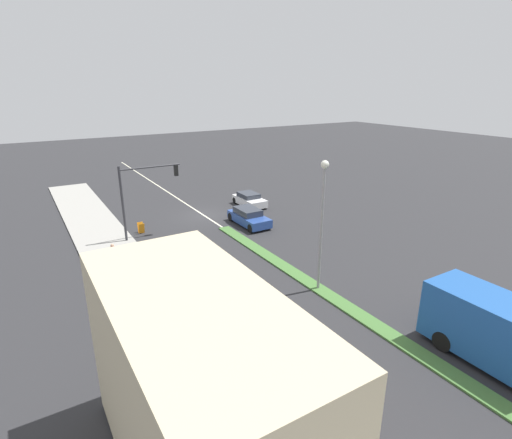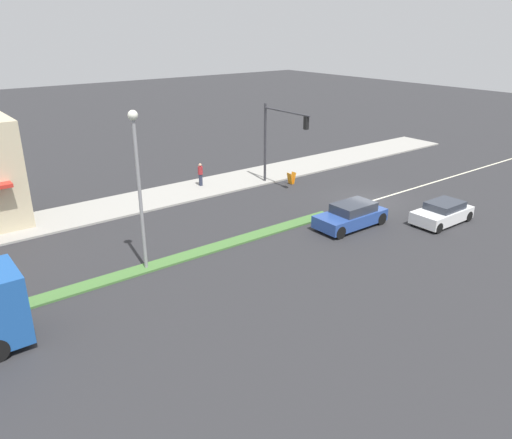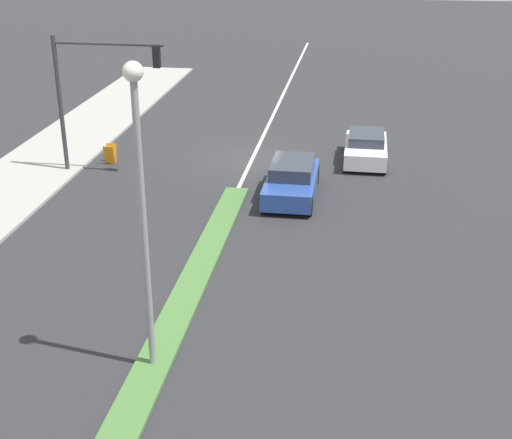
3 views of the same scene
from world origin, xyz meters
TOP-DOWN VIEW (x-y plane):
  - ground_plane at (0.00, 18.00)m, footprint 160.00×160.00m
  - sidewalk_right at (9.00, 18.50)m, footprint 4.00×73.00m
  - lane_marking_center at (0.00, 0.00)m, footprint 0.16×60.00m
  - building_corner_store at (10.41, 23.21)m, footprint 4.75×8.92m
  - traffic_signal_main at (6.12, 2.88)m, footprint 4.59×0.34m
  - street_lamp at (0.00, 15.99)m, footprint 0.44×0.44m
  - pedestrian at (9.39, 7.24)m, footprint 0.34×0.34m
  - warning_aframe_sign at (6.08, 1.61)m, footprint 0.45×0.53m
  - delivery_truck at (-2.20, 25.31)m, footprint 2.44×7.50m
  - van_white at (-5.00, -0.35)m, footprint 1.82×3.80m
  - coupe_blue at (-2.20, 4.33)m, footprint 1.89×4.32m

SIDE VIEW (x-z plane):
  - ground_plane at x=0.00m, z-range 0.00..0.00m
  - lane_marking_center at x=0.00m, z-range 0.00..0.01m
  - sidewalk_right at x=9.00m, z-range 0.00..0.12m
  - warning_aframe_sign at x=6.08m, z-range 0.01..0.84m
  - van_white at x=-5.00m, z-range -0.02..1.24m
  - coupe_blue at x=-2.20m, z-range -0.02..1.37m
  - pedestrian at x=9.39m, z-range 0.16..1.78m
  - delivery_truck at x=-2.20m, z-range 0.03..2.90m
  - building_corner_store at x=10.41m, z-range 0.12..6.11m
  - traffic_signal_main at x=6.12m, z-range 1.10..6.70m
  - street_lamp at x=0.00m, z-range 1.09..8.46m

